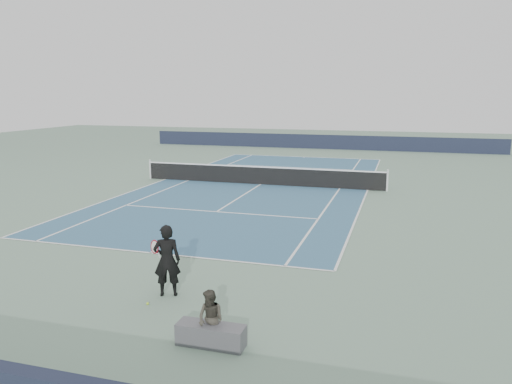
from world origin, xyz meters
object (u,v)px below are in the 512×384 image
(tennis_ball, at_px, (148,303))
(spectator_bench, at_px, (211,327))
(tennis_player, at_px, (167,260))
(tennis_net, at_px, (261,175))

(tennis_ball, relative_size, spectator_bench, 0.04)
(spectator_bench, bearing_deg, tennis_ball, 147.47)
(tennis_player, xyz_separation_m, spectator_bench, (1.86, -1.95, -0.48))
(tennis_net, height_order, tennis_player, tennis_player)
(tennis_net, relative_size, tennis_ball, 208.52)
(tennis_net, bearing_deg, tennis_ball, -83.54)
(spectator_bench, bearing_deg, tennis_net, 102.89)
(tennis_player, bearing_deg, tennis_net, 97.49)
(tennis_player, bearing_deg, spectator_bench, -46.30)
(tennis_ball, bearing_deg, tennis_net, 96.46)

